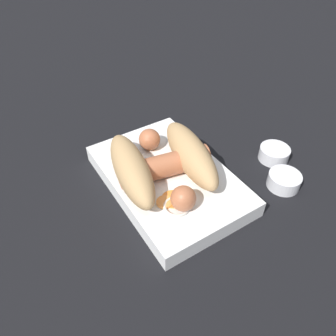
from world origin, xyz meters
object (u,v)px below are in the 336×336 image
Objects in this scene: food_tray at (168,179)px; condiment_cup_near at (284,181)px; bread_roll at (162,161)px; sausage at (165,166)px; condiment_cup_far at (274,154)px.

food_tray reaches higher than condiment_cup_near.
bread_roll is 0.20m from condiment_cup_near.
food_tray is 4.94× the size of condiment_cup_near.
sausage is 0.19m from condiment_cup_near.
condiment_cup_far is (0.04, 0.19, -0.00)m from food_tray.
bread_roll is (-0.00, -0.01, 0.04)m from food_tray.
bread_roll is at bearing -121.77° from condiment_cup_near.
food_tray is at bearing -102.63° from condiment_cup_far.
condiment_cup_near is at bearing 58.23° from bread_roll.
food_tray is at bearing -122.38° from condiment_cup_near.
bread_roll is 1.06× the size of sausage.
bread_roll is 0.21m from condiment_cup_far.
condiment_cup_far is at bearing 147.62° from condiment_cup_near.
bread_roll is 3.60× the size of condiment_cup_near.
sausage is 0.20m from condiment_cup_far.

